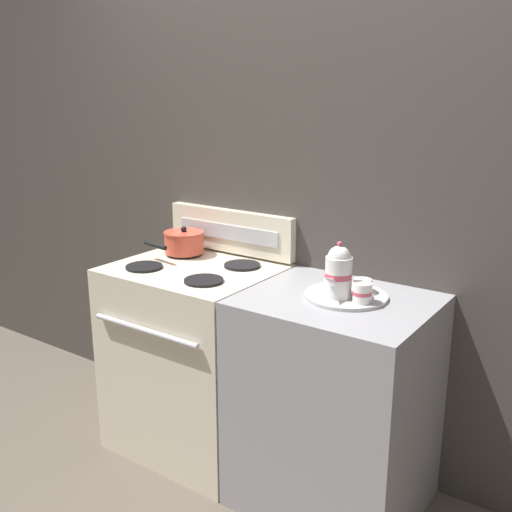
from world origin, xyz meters
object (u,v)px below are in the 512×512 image
stove (196,358)px  saucepan (184,242)px  teapot (338,272)px  creamer_jug (362,293)px  teacup_right (332,281)px  teacup_left (363,286)px  serving_tray (346,296)px

stove → saucepan: size_ratio=3.16×
teapot → creamer_jug: 0.12m
teapot → creamer_jug: teapot is taller
teacup_right → teacup_left: bearing=4.2°
teapot → teacup_left: size_ratio=2.01×
saucepan → creamer_jug: bearing=-8.5°
saucepan → teapot: bearing=-9.3°
stove → teacup_left: 0.93m
serving_tray → teapot: (-0.01, -0.05, 0.11)m
teacup_right → serving_tray: bearing=-29.0°
serving_tray → teapot: 0.12m
stove → serving_tray: size_ratio=2.81×
creamer_jug → teacup_right: bearing=151.3°
teacup_left → creamer_jug: size_ratio=1.44×
saucepan → teacup_right: bearing=-3.8°
teacup_left → teacup_right: same height
teapot → creamer_jug: bearing=-0.9°
saucepan → teapot: teapot is taller
teacup_right → creamer_jug: (0.17, -0.10, 0.01)m
stove → teapot: size_ratio=4.16×
teapot → teacup_left: (0.05, 0.10, -0.07)m
teapot → teacup_right: bearing=127.6°
saucepan → serving_tray: (0.92, -0.10, -0.06)m
stove → teapot: bearing=-1.3°
stove → teapot: 0.92m
saucepan → serving_tray: size_ratio=0.89×
serving_tray → teacup_left: bearing=53.1°
stove → creamer_jug: size_ratio=12.05×
serving_tray → teacup_right: bearing=151.0°
saucepan → teapot: 0.92m
teacup_left → serving_tray: bearing=-126.9°
serving_tray → teacup_left: teacup_left is taller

